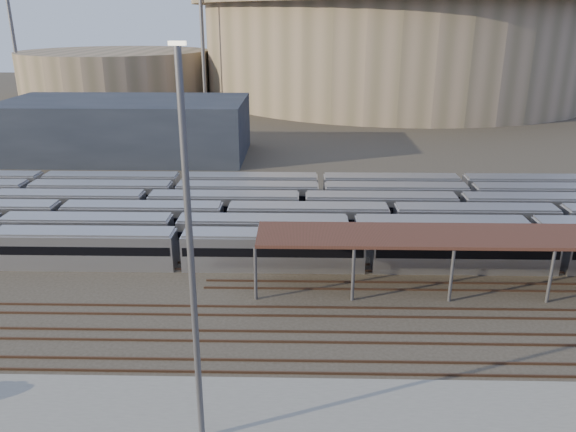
{
  "coord_description": "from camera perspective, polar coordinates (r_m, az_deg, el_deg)",
  "views": [
    {
      "loc": [
        -4.14,
        -43.29,
        23.88
      ],
      "look_at": [
        -5.38,
        12.0,
        4.07
      ],
      "focal_mm": 35.0,
      "sensor_mm": 36.0,
      "label": 1
    }
  ],
  "objects": [
    {
      "name": "stadium",
      "position": [
        185.74,
        10.79,
        17.1
      ],
      "size": [
        124.0,
        124.0,
        32.5
      ],
      "color": "#8C765E",
      "rests_on": "ground"
    },
    {
      "name": "yard_light_pole",
      "position": [
        30.1,
        -9.81,
        -4.74
      ],
      "size": [
        0.82,
        0.36,
        22.58
      ],
      "color": "#58585D",
      "rests_on": "apron"
    },
    {
      "name": "subway_trains",
      "position": [
        65.79,
        5.33,
        0.01
      ],
      "size": [
        122.06,
        23.9,
        3.6
      ],
      "color": "#ADAEB2",
      "rests_on": "ground"
    },
    {
      "name": "ground",
      "position": [
        49.62,
        5.99,
        -9.18
      ],
      "size": [
        420.0,
        420.0,
        0.0
      ],
      "primitive_type": "plane",
      "color": "#383026",
      "rests_on": "ground"
    },
    {
      "name": "apron",
      "position": [
        36.97,
        -0.37,
        -20.33
      ],
      "size": [
        50.0,
        9.0,
        0.2
      ],
      "primitive_type": "cube",
      "color": "gray",
      "rests_on": "ground"
    },
    {
      "name": "secondary_arena",
      "position": [
        182.85,
        -17.0,
        13.59
      ],
      "size": [
        56.0,
        56.0,
        14.0
      ],
      "primitive_type": "cylinder",
      "color": "#8C765E",
      "rests_on": "ground"
    },
    {
      "name": "floodlight_0",
      "position": [
        155.49,
        -8.74,
        18.3
      ],
      "size": [
        4.0,
        1.0,
        38.4
      ],
      "color": "#58585D",
      "rests_on": "ground"
    },
    {
      "name": "empty_tracks",
      "position": [
        45.27,
        6.48,
        -12.14
      ],
      "size": [
        170.0,
        9.62,
        0.18
      ],
      "color": "#4C3323",
      "rests_on": "ground"
    },
    {
      "name": "floodlight_1",
      "position": [
        182.25,
        -26.26,
        16.78
      ],
      "size": [
        4.0,
        1.0,
        38.4
      ],
      "color": "#58585D",
      "rests_on": "ground"
    },
    {
      "name": "service_building",
      "position": [
        104.74,
        -16.06,
        8.56
      ],
      "size": [
        42.0,
        20.0,
        10.0
      ],
      "primitive_type": "cube",
      "color": "#1E232D",
      "rests_on": "ground"
    },
    {
      "name": "floodlight_3",
      "position": [
        203.4,
        -0.39,
        18.8
      ],
      "size": [
        4.0,
        1.0,
        38.4
      ],
      "color": "#58585D",
      "rests_on": "ground"
    }
  ]
}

